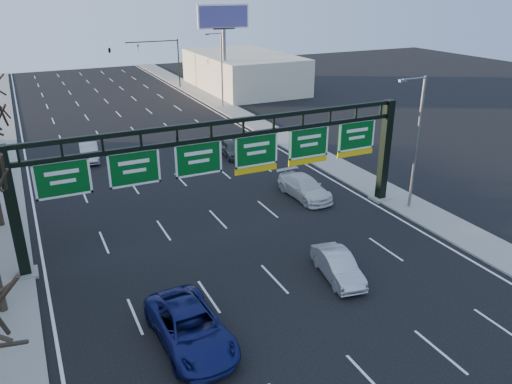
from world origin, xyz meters
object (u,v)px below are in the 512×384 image
sign_gantry (231,161)px  car_blue_suv (190,328)px  car_white_wagon (304,187)px  car_silver_sedan (338,266)px

sign_gantry → car_blue_suv: (-5.73, -8.93, -3.83)m
sign_gantry → car_white_wagon: size_ratio=4.77×
car_white_wagon → sign_gantry: bearing=-160.4°
car_silver_sedan → sign_gantry: bearing=121.4°
car_silver_sedan → car_blue_suv: bearing=-159.5°
sign_gantry → car_blue_suv: sign_gantry is taller
sign_gantry → car_white_wagon: sign_gantry is taller
car_blue_suv → car_silver_sedan: bearing=8.4°
car_blue_suv → car_white_wagon: bearing=40.6°
car_white_wagon → car_blue_suv: bearing=-139.4°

